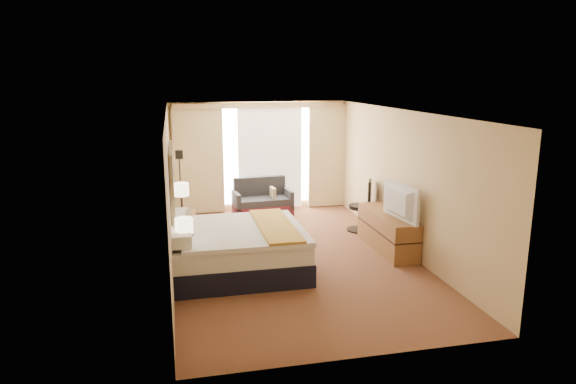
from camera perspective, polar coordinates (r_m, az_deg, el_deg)
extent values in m
cube|color=#511817|center=(9.36, 0.47, -7.17)|extent=(4.20, 7.00, 0.02)
cube|color=white|center=(8.82, 0.50, 8.92)|extent=(4.20, 7.00, 0.02)
cube|color=tan|center=(12.38, -3.21, 3.97)|extent=(4.20, 0.02, 2.60)
cube|color=tan|center=(5.77, 8.45, -6.55)|extent=(4.20, 0.02, 2.60)
cube|color=tan|center=(8.78, -12.99, -0.02)|extent=(0.02, 7.00, 2.60)
cube|color=tan|center=(9.69, 12.67, 1.19)|extent=(0.02, 7.00, 2.60)
cube|color=black|center=(8.98, -12.73, 0.15)|extent=(0.06, 1.85, 1.50)
cube|color=brown|center=(8.07, -10.98, -8.68)|extent=(0.45, 0.52, 0.55)
cube|color=brown|center=(10.44, -11.44, -3.72)|extent=(0.45, 0.52, 0.55)
cube|color=brown|center=(9.81, 10.97, -4.31)|extent=(0.50, 1.80, 0.70)
cube|color=white|center=(12.39, -2.04, 4.09)|extent=(2.30, 0.02, 2.30)
cube|color=beige|center=(12.12, -9.90, 3.46)|extent=(1.15, 0.09, 2.50)
cube|color=beige|center=(12.64, 4.30, 4.00)|extent=(0.90, 0.09, 2.50)
cube|color=white|center=(12.36, -2.01, 3.83)|extent=(1.55, 0.04, 2.50)
cube|color=tan|center=(12.09, -3.15, 9.58)|extent=(4.00, 0.16, 0.12)
cube|color=black|center=(8.69, -5.63, -7.58)|extent=(2.18, 1.97, 0.36)
cube|color=white|center=(8.58, -5.67, -5.46)|extent=(2.13, 1.92, 0.31)
cube|color=white|center=(8.53, -5.15, -4.27)|extent=(1.99, 1.99, 0.07)
cube|color=gold|center=(8.60, -1.44, -3.71)|extent=(0.57, 1.99, 0.04)
cube|color=white|center=(7.97, -11.77, -4.75)|extent=(0.29, 0.81, 0.19)
cube|color=white|center=(8.89, -11.90, -2.92)|extent=(0.29, 0.81, 0.19)
cube|color=beige|center=(8.42, -10.86, -3.46)|extent=(0.10, 0.44, 0.37)
cube|color=#5B1A24|center=(12.13, -2.84, -1.90)|extent=(1.40, 0.82, 0.24)
cube|color=#323338|center=(12.04, -2.80, -1.04)|extent=(1.29, 0.67, 0.15)
cube|color=#323338|center=(12.30, -3.19, 0.49)|extent=(1.26, 0.23, 0.53)
cube|color=#323338|center=(11.95, -5.77, -1.06)|extent=(0.15, 0.73, 0.43)
cube|color=#323338|center=(12.24, -0.01, -0.66)|extent=(0.15, 0.73, 0.43)
cube|color=beige|center=(12.06, -1.70, -0.21)|extent=(0.10, 0.34, 0.31)
cube|color=black|center=(11.33, -11.65, -3.80)|extent=(0.21, 0.21, 0.02)
cylinder|color=black|center=(11.14, -11.82, -0.06)|extent=(0.03, 0.03, 1.49)
cube|color=black|center=(10.99, -12.02, 4.10)|extent=(0.15, 0.15, 0.17)
cylinder|color=black|center=(10.98, 7.92, -4.16)|extent=(0.53, 0.53, 0.03)
cylinder|color=black|center=(10.91, 7.96, -2.87)|extent=(0.06, 0.06, 0.47)
cylinder|color=black|center=(10.85, 8.00, -1.63)|extent=(0.46, 0.46, 0.07)
cube|color=black|center=(10.77, 9.06, -0.11)|extent=(0.22, 0.41, 0.53)
cube|color=black|center=(8.00, -11.33, -6.65)|extent=(0.10, 0.10, 0.04)
cylinder|color=black|center=(7.94, -11.39, -5.37)|extent=(0.03, 0.03, 0.34)
cylinder|color=#F7DFB9|center=(7.86, -11.47, -3.68)|extent=(0.27, 0.27, 0.23)
cube|color=black|center=(10.29, -11.65, -2.26)|extent=(0.10, 0.10, 0.04)
cylinder|color=black|center=(10.24, -11.70, -1.17)|extent=(0.03, 0.03, 0.36)
cylinder|color=#F7DFB9|center=(10.18, -11.77, 0.28)|extent=(0.29, 0.29, 0.25)
cube|color=#94B5E5|center=(7.85, -10.96, -6.74)|extent=(0.12, 0.12, 0.11)
cube|color=black|center=(10.20, -11.52, -2.31)|extent=(0.21, 0.19, 0.07)
imported|color=black|center=(9.26, 11.84, -1.07)|extent=(0.27, 1.12, 0.64)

